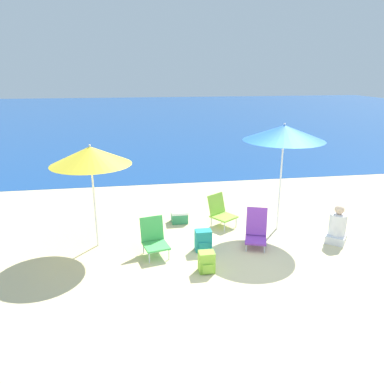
# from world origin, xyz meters

# --- Properties ---
(ground_plane) EXTENTS (60.00, 60.00, 0.00)m
(ground_plane) POSITION_xyz_m (0.00, 0.00, 0.00)
(ground_plane) COLOR beige
(sea_water) EXTENTS (60.00, 40.00, 0.01)m
(sea_water) POSITION_xyz_m (0.00, 25.56, 0.00)
(sea_water) COLOR #19478C
(sea_water) RESTS_ON ground
(beach_umbrella_yellow) EXTENTS (1.53, 1.53, 2.07)m
(beach_umbrella_yellow) POSITION_xyz_m (-2.97, 1.50, 1.86)
(beach_umbrella_yellow) COLOR white
(beach_umbrella_yellow) RESTS_ON ground
(beach_umbrella_blue) EXTENTS (1.70, 1.70, 2.35)m
(beach_umbrella_blue) POSITION_xyz_m (0.93, 1.72, 2.15)
(beach_umbrella_blue) COLOR white
(beach_umbrella_blue) RESTS_ON ground
(beach_chair_green) EXTENTS (0.55, 0.63, 0.71)m
(beach_chair_green) POSITION_xyz_m (-1.86, 0.95, 0.34)
(beach_chair_green) COLOR silver
(beach_chair_green) RESTS_ON ground
(beach_chair_purple) EXTENTS (0.59, 0.70, 0.74)m
(beach_chair_purple) POSITION_xyz_m (0.19, 1.01, 0.33)
(beach_chair_purple) COLOR silver
(beach_chair_purple) RESTS_ON ground
(beach_chair_lime) EXTENTS (0.69, 0.72, 0.71)m
(beach_chair_lime) POSITION_xyz_m (-0.29, 2.12, 0.35)
(beach_chair_lime) COLOR silver
(beach_chair_lime) RESTS_ON ground
(person_seated_near) EXTENTS (0.57, 0.58, 0.80)m
(person_seated_near) POSITION_xyz_m (1.88, 0.89, 0.32)
(person_seated_near) COLOR silver
(person_seated_near) RESTS_ON ground
(backpack_teal) EXTENTS (0.31, 0.25, 0.43)m
(backpack_teal) POSITION_xyz_m (-0.91, 0.94, 0.21)
(backpack_teal) COLOR teal
(backpack_teal) RESTS_ON ground
(backpack_lime) EXTENTS (0.28, 0.25, 0.38)m
(backpack_lime) POSITION_xyz_m (-1.00, 0.13, 0.19)
(backpack_lime) COLOR #8ECC3D
(backpack_lime) RESTS_ON ground
(cooler_box) EXTENTS (0.38, 0.33, 0.28)m
(cooler_box) POSITION_xyz_m (-1.18, 2.44, 0.14)
(cooler_box) COLOR #338C59
(cooler_box) RESTS_ON ground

